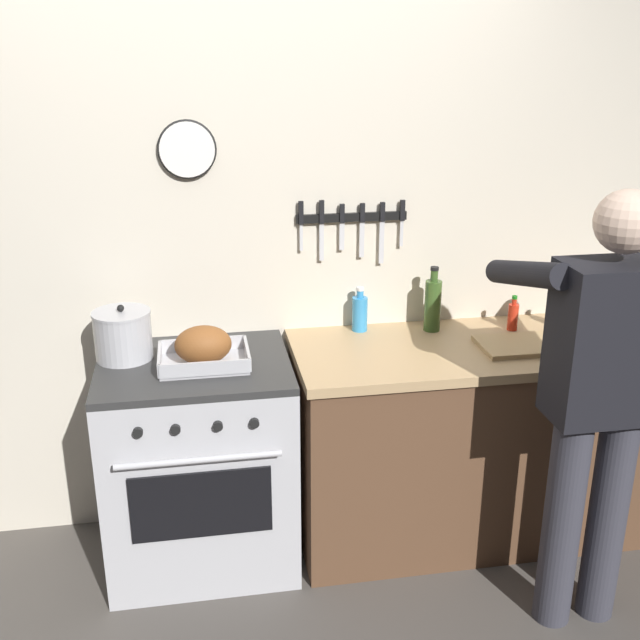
# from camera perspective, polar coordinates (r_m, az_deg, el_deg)

# --- Properties ---
(wall_back) EXTENTS (6.00, 0.13, 2.60)m
(wall_back) POSITION_cam_1_polar(r_m,az_deg,el_deg) (3.29, -6.09, 5.97)
(wall_back) COLOR beige
(wall_back) RESTS_ON ground
(counter_block) EXTENTS (2.03, 0.65, 0.90)m
(counter_block) POSITION_cam_1_polar(r_m,az_deg,el_deg) (3.56, 14.93, -8.09)
(counter_block) COLOR brown
(counter_block) RESTS_ON ground
(stove) EXTENTS (0.76, 0.67, 0.90)m
(stove) POSITION_cam_1_polar(r_m,az_deg,el_deg) (3.27, -8.98, -10.44)
(stove) COLOR #BCBCC1
(stove) RESTS_ON ground
(person_cook) EXTENTS (0.51, 0.63, 1.66)m
(person_cook) POSITION_cam_1_polar(r_m,az_deg,el_deg) (2.85, 20.15, -4.89)
(person_cook) COLOR #383842
(person_cook) RESTS_ON ground
(roasting_pan) EXTENTS (0.35, 0.26, 0.16)m
(roasting_pan) POSITION_cam_1_polar(r_m,az_deg,el_deg) (3.01, -8.70, -2.13)
(roasting_pan) COLOR #B7B7BC
(roasting_pan) RESTS_ON stove
(stock_pot) EXTENTS (0.23, 0.23, 0.23)m
(stock_pot) POSITION_cam_1_polar(r_m,az_deg,el_deg) (3.13, -14.49, -1.08)
(stock_pot) COLOR #B7B7BC
(stock_pot) RESTS_ON stove
(cutting_board) EXTENTS (0.36, 0.24, 0.02)m
(cutting_board) POSITION_cam_1_polar(r_m,az_deg,el_deg) (3.28, 14.88, -1.81)
(cutting_board) COLOR tan
(cutting_board) RESTS_ON counter_block
(bottle_hot_sauce) EXTENTS (0.05, 0.05, 0.16)m
(bottle_hot_sauce) POSITION_cam_1_polar(r_m,az_deg,el_deg) (3.45, 14.21, 0.29)
(bottle_hot_sauce) COLOR red
(bottle_hot_sauce) RESTS_ON counter_block
(bottle_olive_oil) EXTENTS (0.07, 0.07, 0.29)m
(bottle_olive_oil) POSITION_cam_1_polar(r_m,az_deg,el_deg) (3.36, 8.42, 1.18)
(bottle_olive_oil) COLOR #385623
(bottle_olive_oil) RESTS_ON counter_block
(bottle_soy_sauce) EXTENTS (0.06, 0.06, 0.21)m
(bottle_soy_sauce) POSITION_cam_1_polar(r_m,az_deg,el_deg) (3.48, 18.56, 0.41)
(bottle_soy_sauce) COLOR black
(bottle_soy_sauce) RESTS_ON counter_block
(bottle_dish_soap) EXTENTS (0.07, 0.07, 0.20)m
(bottle_dish_soap) POSITION_cam_1_polar(r_m,az_deg,el_deg) (3.34, 2.99, 0.55)
(bottle_dish_soap) COLOR #338CCC
(bottle_dish_soap) RESTS_ON counter_block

